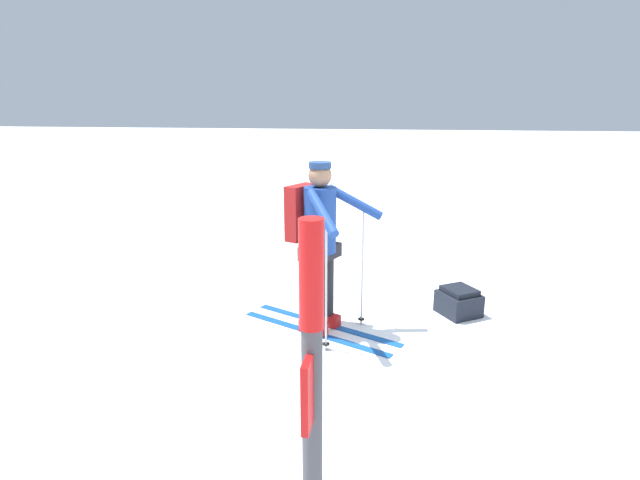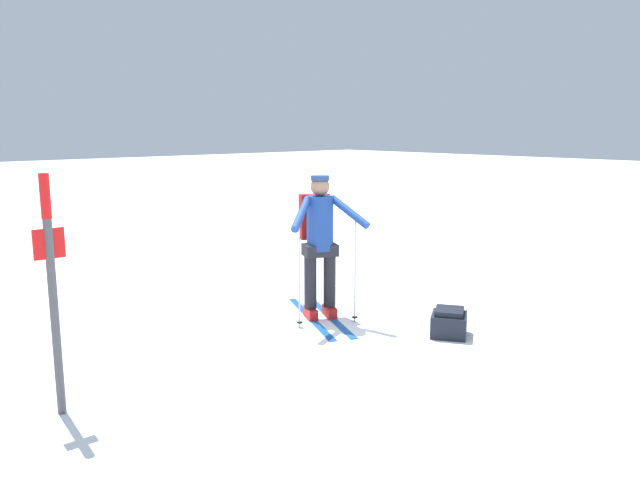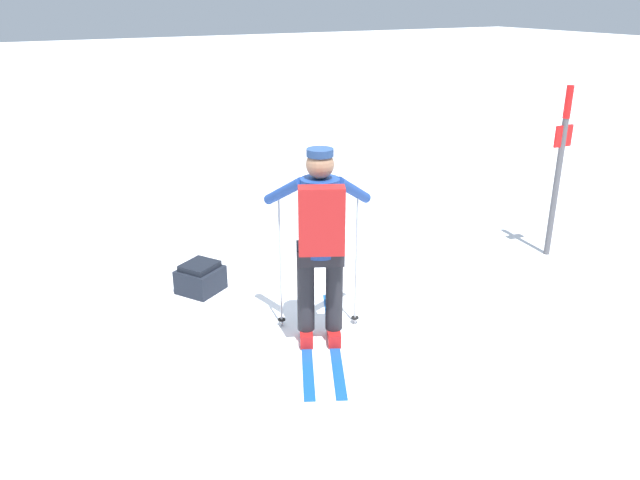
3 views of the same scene
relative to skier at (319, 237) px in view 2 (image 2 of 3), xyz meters
The scene contains 4 objects.
ground_plane 1.34m from the skier, 111.31° to the right, with size 80.00×80.00×0.00m, color white.
skier is the anchor object (origin of this frame).
dropped_backpack 1.82m from the skier, 68.02° to the right, with size 0.55×0.54×0.31m.
trail_marker 3.36m from the skier, behind, with size 0.24×0.08×1.96m.
Camera 2 is at (-4.66, -4.63, 2.31)m, focal length 35.00 mm.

